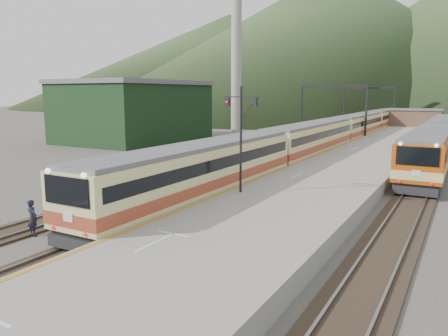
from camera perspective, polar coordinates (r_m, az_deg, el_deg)
The scene contains 18 objects.
track_main at distance 49.54m, azimuth 12.36°, elevation 1.71°, with size 2.60×200.00×0.23m.
track_far at distance 51.20m, azimuth 7.00°, elevation 2.12°, with size 2.60×200.00×0.23m.
track_second at distance 47.55m, azimuth 25.72°, elevation 0.64°, with size 2.60×200.00×0.23m.
platform at distance 46.23m, azimuth 18.29°, elevation 1.42°, with size 8.00×100.00×1.00m, color gray.
gantry_near at distance 64.30m, azimuth 14.05°, elevation 8.37°, with size 9.55×0.25×8.00m.
gantry_far at distance 88.65m, azimuth 18.38°, elevation 8.46°, with size 9.55×0.25×8.00m.
warehouse at distance 64.69m, azimuth -11.56°, elevation 7.35°, with size 14.50×20.50×8.60m.
smokestack at distance 78.34m, azimuth 1.64°, elevation 15.74°, with size 1.80×1.80×30.00m, color #9E998E.
station_shed at distance 85.53m, azimuth 23.60°, elevation 6.09°, with size 9.40×4.40×3.10m.
hill_a at distance 205.62m, azimuth 14.35°, elevation 15.91°, with size 180.00×180.00×60.00m, color #334C24.
hill_d at distance 281.85m, azimuth 0.76°, elevation 13.94°, with size 200.00×200.00×55.00m, color #334C24.
main_train at distance 56.66m, azimuth 14.71°, elevation 4.69°, with size 3.11×85.13×3.80m.
second_train at distance 51.54m, azimuth 26.20°, elevation 3.55°, with size 3.12×42.48×3.81m.
signal_mast at distance 25.35m, azimuth 2.22°, elevation 5.23°, with size 2.20×0.25×6.18m.
short_signal_a at distance 23.12m, azimuth -17.82°, elevation -4.05°, with size 0.26×0.23×2.27m.
short_signal_b at distance 45.72m, azimuth 7.07°, elevation 2.97°, with size 0.27×0.24×2.27m.
short_signal_c at distance 32.64m, azimuth -12.97°, elevation 0.10°, with size 0.24×0.20×2.27m.
worker at distance 22.95m, azimuth -23.74°, elevation -5.98°, with size 0.65×0.43×1.79m, color black.
Camera 1 is at (14.18, -6.99, 6.78)m, focal length 35.00 mm.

